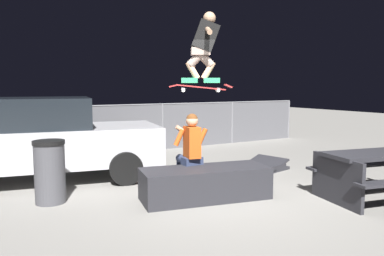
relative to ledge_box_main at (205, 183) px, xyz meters
name	(u,v)px	position (x,y,z in m)	size (l,w,h in m)	color
ground_plane	(223,198)	(0.28, -0.09, -0.25)	(40.00, 40.00, 0.00)	gray
ledge_box_main	(205,183)	(0.00, 0.00, 0.00)	(2.00, 0.73, 0.50)	#28282D
person_sitting_on_ledge	(190,149)	(-0.03, 0.44, 0.49)	(0.60, 0.78, 1.33)	#2D3856
skateboard	(200,87)	(0.10, 0.31, 1.50)	(1.00, 0.64, 0.13)	#B72D2D
skater_airborne	(204,44)	(0.15, 0.29, 2.19)	(0.62, 0.83, 1.12)	#2D9E66
kicker_ramp	(261,167)	(2.17, 1.20, -0.20)	(1.08, 1.01, 0.30)	#28282D
picnic_table_back	(378,168)	(2.34, -1.36, 0.25)	(1.94, 1.66, 0.75)	#28282D
trash_bin	(50,172)	(-2.15, 1.02, 0.23)	(0.47, 0.47, 0.96)	#47474C
fence_back	(122,127)	(0.28, 4.61, 0.44)	(12.05, 0.05, 1.30)	slate
parked_car	(43,139)	(-1.99, 2.56, 0.54)	(4.44, 2.50, 1.56)	#B7B7BC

